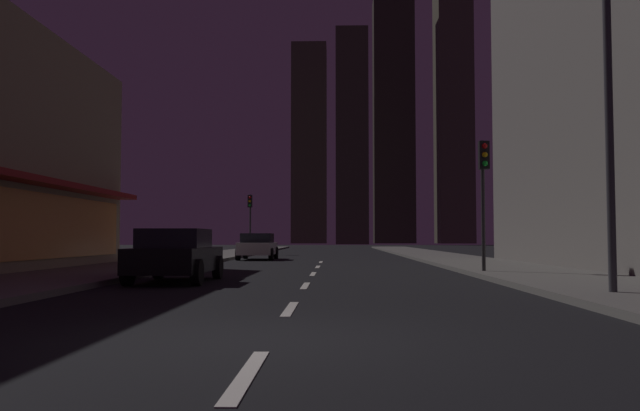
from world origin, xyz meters
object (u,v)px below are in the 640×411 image
object	(u,v)px
traffic_light_far_left	(250,210)
car_parked_far	(258,246)
car_parked_near	(176,255)
street_lamp_right	(566,45)
fire_hydrant_far_left	(174,256)
traffic_light_near_right	(484,176)

from	to	relation	value
traffic_light_far_left	car_parked_far	bearing A→B (deg)	-79.96
traffic_light_far_left	car_parked_near	bearing A→B (deg)	-86.22
car_parked_near	street_lamp_right	size ratio (longest dim) A/B	0.64
traffic_light_far_left	street_lamp_right	distance (m)	35.18
traffic_light_far_left	fire_hydrant_far_left	bearing A→B (deg)	-91.15
car_parked_far	fire_hydrant_far_left	size ratio (longest dim) A/B	6.48
car_parked_near	traffic_light_far_left	distance (m)	28.91
traffic_light_near_right	street_lamp_right	xyz separation A→B (m)	(-0.12, -7.82, 1.87)
car_parked_near	traffic_light_far_left	bearing A→B (deg)	93.78
fire_hydrant_far_left	car_parked_far	bearing A→B (deg)	76.02
car_parked_far	traffic_light_near_right	world-z (taller)	traffic_light_near_right
car_parked_near	traffic_light_near_right	world-z (taller)	traffic_light_near_right
car_parked_far	traffic_light_near_right	xyz separation A→B (m)	(9.10, -14.85, 2.45)
car_parked_near	traffic_light_near_right	distance (m)	9.94
car_parked_near	street_lamp_right	bearing A→B (deg)	-27.40
fire_hydrant_far_left	traffic_light_near_right	xyz separation A→B (m)	(11.40, -5.62, 2.74)
street_lamp_right	traffic_light_far_left	bearing A→B (deg)	108.04
car_parked_far	traffic_light_near_right	bearing A→B (deg)	-58.50
car_parked_far	traffic_light_far_left	size ratio (longest dim) A/B	1.01
street_lamp_right	car_parked_far	bearing A→B (deg)	111.61
street_lamp_right	fire_hydrant_far_left	bearing A→B (deg)	130.02
traffic_light_near_right	traffic_light_far_left	size ratio (longest dim) A/B	1.00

